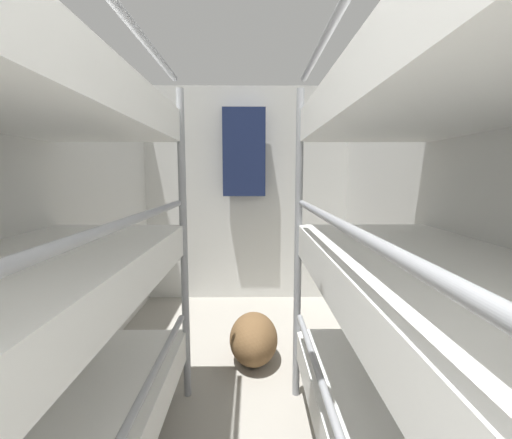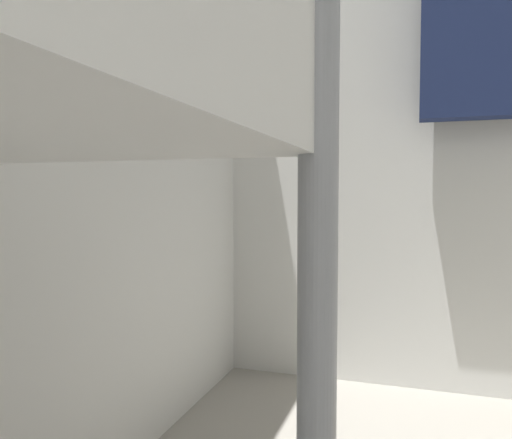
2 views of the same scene
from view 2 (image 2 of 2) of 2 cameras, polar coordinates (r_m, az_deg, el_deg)
wall_back at (r=2.33m, az=24.13°, el=9.96°), size 2.30×0.06×2.30m
hanging_coat at (r=2.28m, az=24.32°, el=21.79°), size 0.44×0.12×0.90m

